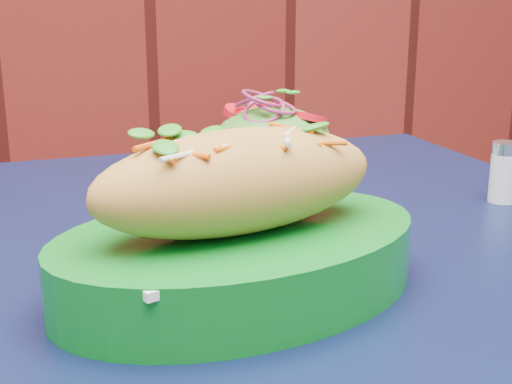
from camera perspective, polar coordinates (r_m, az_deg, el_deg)
name	(u,v)px	position (r m, az deg, el deg)	size (l,w,h in m)	color
cafe_table	(235,343)	(0.64, -1.70, -12.02)	(0.80, 0.80, 0.75)	black
banh_mi_basket	(239,229)	(0.51, -1.38, -2.98)	(0.31, 0.24, 0.13)	#096C1A
salad_plate	(273,146)	(0.82, 1.35, 3.68)	(0.19, 0.19, 0.10)	white
salt_shaker	(504,172)	(0.78, 19.21, 1.51)	(0.03, 0.03, 0.06)	white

